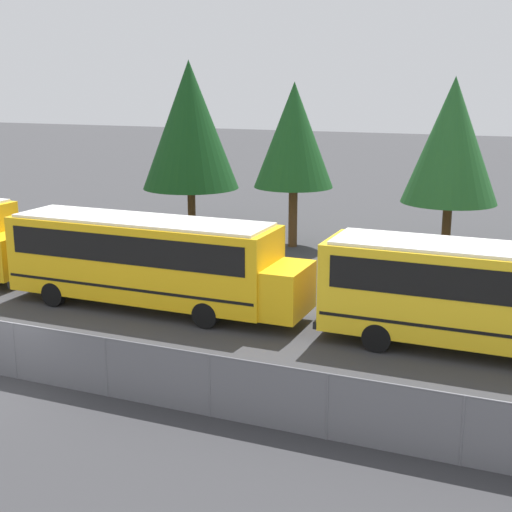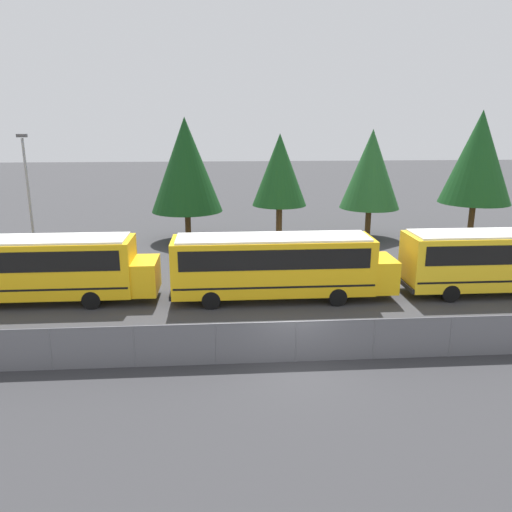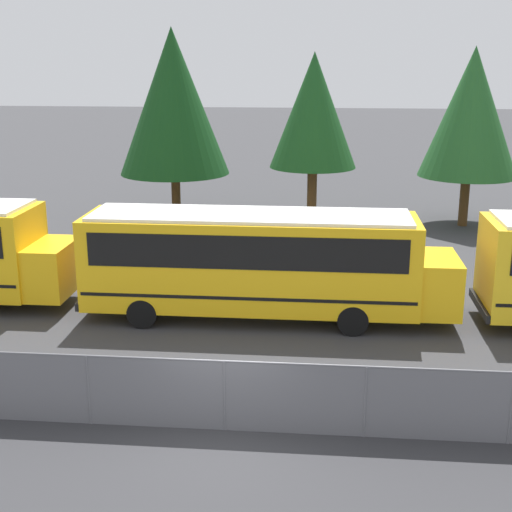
{
  "view_description": "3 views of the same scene",
  "coord_description": "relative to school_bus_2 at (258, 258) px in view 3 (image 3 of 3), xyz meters",
  "views": [
    {
      "loc": [
        13.31,
        -14.5,
        8.08
      ],
      "look_at": [
        3.95,
        7.86,
        2.12
      ],
      "focal_mm": 50.0,
      "sensor_mm": 36.0,
      "label": 1
    },
    {
      "loc": [
        -2.76,
        -17.14,
        8.84
      ],
      "look_at": [
        -0.93,
        8.0,
        2.04
      ],
      "focal_mm": 35.0,
      "sensor_mm": 36.0,
      "label": 2
    },
    {
      "loc": [
        1.98,
        -13.82,
        7.88
      ],
      "look_at": [
        -0.07,
        8.02,
        1.7
      ],
      "focal_mm": 50.0,
      "sensor_mm": 36.0,
      "label": 3
    }
  ],
  "objects": [
    {
      "name": "ground_plane",
      "position": [
        -0.09,
        -6.97,
        -1.95
      ],
      "size": [
        200.0,
        200.0,
        0.0
      ],
      "primitive_type": "plane",
      "color": "#38383A"
    },
    {
      "name": "fence",
      "position": [
        -0.09,
        -6.97,
        -1.1
      ],
      "size": [
        72.19,
        0.07,
        1.65
      ],
      "color": "#9EA0A5",
      "rests_on": "ground_plane"
    },
    {
      "name": "school_bus_2",
      "position": [
        0.0,
        0.0,
        0.0
      ],
      "size": [
        11.4,
        2.63,
        3.32
      ],
      "color": "yellow",
      "rests_on": "ground_plane"
    },
    {
      "name": "tree_0",
      "position": [
        1.43,
        11.45,
        3.56
      ],
      "size": [
        3.89,
        3.89,
        8.07
      ],
      "color": "#51381E",
      "rests_on": "ground_plane"
    },
    {
      "name": "tree_1",
      "position": [
        8.66,
        13.41,
        3.4
      ],
      "size": [
        4.56,
        4.56,
        8.33
      ],
      "color": "#51381E",
      "rests_on": "ground_plane"
    },
    {
      "name": "tree_3",
      "position": [
        -5.31,
        13.44,
        3.8
      ],
      "size": [
        5.31,
        5.31,
        9.21
      ],
      "color": "#51381E",
      "rests_on": "ground_plane"
    }
  ]
}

